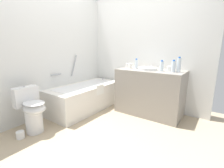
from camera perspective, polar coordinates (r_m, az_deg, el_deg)
The scene contains 16 objects.
ground_plane at distance 2.63m, azimuth -4.20°, elevation -16.16°, with size 3.77×3.77×0.00m, color tan.
wall_back_tiled at distance 3.24m, azimuth -22.14°, elevation 10.40°, with size 3.17×0.10×2.37m, color silver.
wall_right_mirror at distance 3.52m, azimuth 10.79°, elevation 11.25°, with size 0.10×2.79×2.37m, color silver.
bathtub at distance 3.40m, azimuth -9.57°, elevation -4.31°, with size 1.60×0.72×1.12m.
toilet at distance 2.72m, azimuth -26.90°, elevation -8.29°, with size 0.36×0.48×0.71m.
vanity_counter at distance 3.16m, azimuth 13.33°, elevation -2.84°, with size 0.62×1.23×0.87m, color gray.
sink_basin at distance 3.07m, azimuth 12.70°, elevation 5.42°, with size 0.35×0.35×0.04m, color white.
sink_faucet at distance 3.26m, azimuth 14.13°, elevation 5.88°, with size 0.10×0.15×0.06m.
water_bottle_0 at distance 2.96m, azimuth 17.47°, elevation 6.17°, with size 0.07×0.07×0.19m.
water_bottle_1 at distance 2.90m, azimuth 21.28°, elevation 5.93°, with size 0.07×0.07×0.21m.
water_bottle_2 at distance 3.22m, azimuth 8.74°, elevation 7.18°, with size 0.06×0.06×0.20m.
water_bottle_3 at distance 2.92m, azimuth 22.97°, elevation 6.33°, with size 0.07×0.07×0.26m.
drinking_glass_0 at distance 3.22m, azimuth 6.64°, elevation 6.51°, with size 0.07×0.07×0.10m, color white.
drinking_glass_1 at distance 3.32m, azimuth 5.57°, elevation 6.64°, with size 0.07×0.07×0.09m, color white.
drinking_glass_2 at distance 3.00m, azimuth 19.88°, elevation 5.23°, with size 0.08×0.08×0.09m, color white.
toilet_paper_roll at distance 2.73m, azimuth -30.14°, elevation -15.56°, with size 0.11×0.11×0.11m, color white.
Camera 1 is at (-1.76, -1.48, 1.28)m, focal length 25.37 mm.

